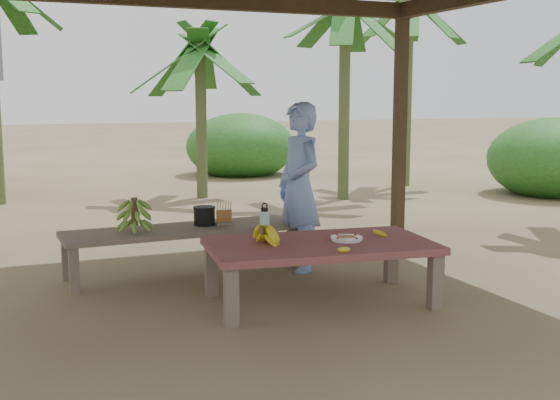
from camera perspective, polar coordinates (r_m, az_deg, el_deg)
name	(u,v)px	position (r m, az deg, el deg)	size (l,w,h in m)	color
ground	(253,299)	(5.87, -2.17, -8.06)	(80.00, 80.00, 0.00)	brown
work_table	(320,250)	(5.70, 3.27, -4.06)	(1.91, 1.21, 0.50)	brown
bench	(183,233)	(6.63, -7.93, -2.70)	(2.22, 0.69, 0.45)	brown
ripe_banana_bunch	(262,234)	(5.55, -1.47, -2.81)	(0.28, 0.24, 0.17)	yellow
plate	(347,239)	(5.74, 5.44, -3.14)	(0.26, 0.26, 0.04)	white
loose_banana_front	(344,250)	(5.31, 5.22, -4.04)	(0.04, 0.15, 0.04)	yellow
loose_banana_side	(380,233)	(5.98, 8.09, -2.68)	(0.04, 0.15, 0.04)	yellow
water_flask	(265,224)	(5.79, -1.26, -1.93)	(0.08, 0.08, 0.30)	#43B0D1
green_banana_stalk	(135,214)	(6.49, -11.74, -1.10)	(0.28, 0.28, 0.32)	#598C2D
cooking_pot	(204,216)	(6.71, -6.16, -1.32)	(0.20, 0.20, 0.17)	black
skewer_rack	(224,213)	(6.68, -4.57, -1.04)	(0.18, 0.08, 0.24)	#A57F47
woman	(299,187)	(6.70, 1.57, 1.06)	(0.59, 0.39, 1.62)	#7D9CED
banana_plant_ne	(345,20)	(11.49, 5.33, 14.39)	(1.80, 1.80, 3.36)	#596638
banana_plant_n	(200,61)	(11.62, -6.50, 11.18)	(1.80, 1.80, 2.72)	#596638
banana_plant_far	(409,13)	(13.46, 10.45, 14.72)	(1.80, 1.80, 3.68)	#596638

